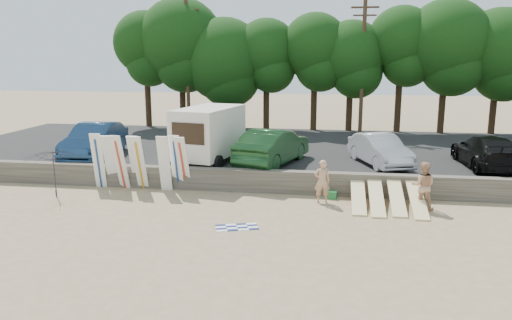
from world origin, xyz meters
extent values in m
plane|color=tan|center=(0.00, 0.00, 0.00)|extent=(120.00, 120.00, 0.00)
cube|color=#6B6356|center=(0.00, 3.00, 0.50)|extent=(44.00, 0.50, 1.00)
cube|color=#282828|center=(0.00, 10.50, 0.35)|extent=(44.00, 14.50, 0.70)
cylinder|color=#382616|center=(-13.60, 17.60, 2.78)|extent=(0.44, 0.44, 4.16)
sphere|color=#1C4714|center=(-13.60, 17.60, 6.85)|extent=(4.66, 4.66, 4.66)
cylinder|color=#382616|center=(-10.91, 17.60, 2.84)|extent=(0.44, 0.44, 4.27)
sphere|color=#1C4714|center=(-10.91, 17.60, 7.01)|extent=(6.13, 6.13, 6.13)
cylinder|color=#382616|center=(-7.70, 17.60, 2.37)|extent=(0.44, 0.44, 3.34)
sphere|color=#1C4714|center=(-7.70, 17.60, 5.63)|extent=(6.03, 6.03, 6.03)
cylinder|color=#382616|center=(-4.65, 17.60, 2.59)|extent=(0.44, 0.44, 3.79)
sphere|color=#1C4714|center=(-4.65, 17.60, 6.30)|extent=(4.51, 4.51, 4.51)
cylinder|color=#382616|center=(-1.22, 17.60, 2.68)|extent=(0.44, 0.44, 3.95)
sphere|color=#1C4714|center=(-1.22, 17.60, 6.54)|extent=(4.71, 4.71, 4.71)
cylinder|color=#382616|center=(1.28, 17.60, 2.49)|extent=(0.44, 0.44, 3.59)
sphere|color=#1C4714|center=(1.28, 17.60, 6.00)|extent=(4.75, 4.75, 4.75)
cylinder|color=#382616|center=(4.62, 17.60, 2.83)|extent=(0.44, 0.44, 4.25)
sphere|color=#1C4714|center=(4.62, 17.60, 6.98)|extent=(4.59, 4.59, 4.59)
cylinder|color=#382616|center=(7.51, 17.39, 2.77)|extent=(0.44, 0.44, 4.13)
sphere|color=#1C4714|center=(7.51, 17.39, 6.80)|extent=(5.75, 5.75, 5.75)
cylinder|color=#382616|center=(10.89, 17.60, 2.59)|extent=(0.44, 0.44, 3.78)
sphere|color=#1C4714|center=(10.89, 17.60, 6.28)|extent=(5.56, 5.56, 5.56)
cylinder|color=#473321|center=(-10.00, 16.00, 5.20)|extent=(0.26, 0.26, 9.00)
cube|color=#473321|center=(-10.00, 16.00, 9.00)|extent=(1.80, 0.12, 0.12)
cube|color=#473321|center=(-10.00, 16.00, 8.50)|extent=(1.50, 0.10, 0.10)
cylinder|color=#473321|center=(2.00, 16.00, 5.20)|extent=(0.26, 0.26, 9.00)
cube|color=#473321|center=(2.00, 16.00, 9.00)|extent=(1.80, 0.12, 0.12)
cube|color=#473321|center=(2.00, 16.00, 8.50)|extent=(1.50, 0.10, 0.10)
cube|color=silver|center=(-5.89, 5.51, 2.27)|extent=(3.00, 4.69, 2.39)
cube|color=black|center=(-6.33, 3.36, 2.49)|extent=(1.60, 0.37, 0.98)
cylinder|color=black|center=(-7.29, 4.36, 1.06)|extent=(0.36, 0.74, 0.72)
cylinder|color=black|center=(-5.06, 3.90, 1.06)|extent=(0.36, 0.74, 0.72)
cylinder|color=black|center=(-6.72, 7.12, 1.06)|extent=(0.36, 0.74, 0.72)
cylinder|color=black|center=(-4.49, 6.66, 1.06)|extent=(0.36, 0.74, 0.72)
imported|color=#162E4E|center=(-12.16, 5.93, 1.59)|extent=(2.31, 5.53, 1.78)
imported|color=#163D1B|center=(-2.72, 5.66, 1.58)|extent=(3.33, 5.67, 1.77)
imported|color=#B0AFB5|center=(2.47, 6.28, 1.45)|extent=(3.05, 4.83, 1.50)
imported|color=black|center=(7.47, 6.50, 1.48)|extent=(2.47, 5.46, 1.55)
cube|color=white|center=(-10.32, 2.51, 1.28)|extent=(0.53, 0.56, 2.57)
cube|color=white|center=(-9.78, 2.59, 1.25)|extent=(0.56, 0.88, 2.50)
cube|color=white|center=(-9.24, 2.45, 1.26)|extent=(0.60, 0.78, 2.53)
cube|color=white|center=(-8.58, 2.62, 1.25)|extent=(0.52, 0.82, 2.51)
cube|color=white|center=(-8.33, 2.45, 1.26)|extent=(0.52, 0.80, 2.51)
cube|color=white|center=(-7.16, 2.38, 1.28)|extent=(0.53, 0.64, 2.55)
cube|color=white|center=(-6.68, 2.63, 1.28)|extent=(0.55, 0.60, 2.56)
cube|color=white|center=(-6.37, 2.62, 1.26)|extent=(0.61, 0.85, 2.51)
cube|color=#F9E69D|center=(1.27, 1.59, 0.41)|extent=(0.56, 2.92, 0.82)
cube|color=#F9E69D|center=(1.97, 1.43, 0.42)|extent=(0.56, 2.92, 0.84)
cube|color=#F9E69D|center=(2.76, 1.59, 0.46)|extent=(0.56, 2.90, 0.91)
cube|color=#F9E69D|center=(3.53, 1.37, 0.42)|extent=(0.56, 2.92, 0.84)
imported|color=tan|center=(-0.20, 1.74, 0.90)|extent=(0.72, 0.54, 1.81)
imported|color=tan|center=(3.74, 1.49, 0.95)|extent=(1.02, 0.85, 1.91)
cube|color=#227E37|center=(0.23, 2.40, 0.16)|extent=(0.43, 0.36, 0.32)
cube|color=#BF5916|center=(2.04, 2.40, 0.11)|extent=(0.37, 0.35, 0.22)
plane|color=white|center=(-3.09, -1.77, 0.01)|extent=(1.89, 1.89, 0.00)
imported|color=#212029|center=(-11.57, 0.88, 1.04)|extent=(2.89, 2.86, 2.08)
camera|label=1|loc=(0.14, -18.26, 5.99)|focal=35.00mm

